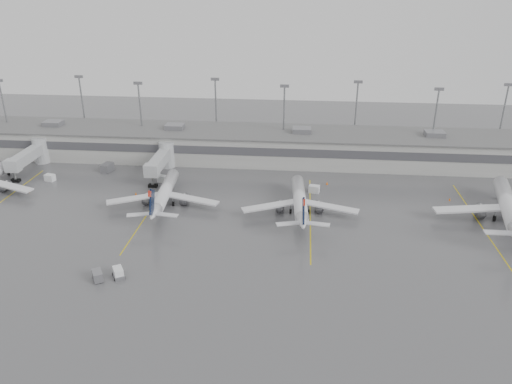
# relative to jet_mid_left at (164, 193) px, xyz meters

# --- Properties ---
(ground) EXTENTS (260.00, 260.00, 0.00)m
(ground) POSITION_rel_jet_mid_left_xyz_m (14.94, -26.37, -2.82)
(ground) COLOR #565658
(ground) RESTS_ON ground
(terminal) EXTENTS (152.00, 17.00, 9.45)m
(terminal) POSITION_rel_jet_mid_left_xyz_m (14.93, 31.61, 1.35)
(terminal) COLOR #A2A29D
(terminal) RESTS_ON ground
(light_masts) EXTENTS (142.40, 8.00, 20.60)m
(light_masts) POSITION_rel_jet_mid_left_xyz_m (14.94, 37.38, 9.20)
(light_masts) COLOR gray
(light_masts) RESTS_ON ground
(jet_bridge_left) EXTENTS (4.00, 17.20, 7.00)m
(jet_bridge_left) POSITION_rel_jet_mid_left_xyz_m (-40.56, 19.35, 1.05)
(jet_bridge_left) COLOR #A9ACAE
(jet_bridge_left) RESTS_ON ground
(jet_bridge_right) EXTENTS (4.00, 17.20, 7.00)m
(jet_bridge_right) POSITION_rel_jet_mid_left_xyz_m (-5.56, 19.35, 1.05)
(jet_bridge_right) COLOR #A9ACAE
(jet_bridge_right) RESTS_ON ground
(stand_markings) EXTENTS (105.25, 40.00, 0.01)m
(stand_markings) POSITION_rel_jet_mid_left_xyz_m (14.94, -2.37, -2.82)
(stand_markings) COLOR gold
(stand_markings) RESTS_ON ground
(jet_mid_left) EXTENTS (25.01, 28.10, 9.09)m
(jet_mid_left) POSITION_rel_jet_mid_left_xyz_m (0.00, 0.00, 0.00)
(jet_mid_left) COLOR silver
(jet_mid_left) RESTS_ON ground
(jet_mid_right) EXTENTS (25.13, 28.23, 9.13)m
(jet_mid_right) POSITION_rel_jet_mid_left_xyz_m (30.09, -1.12, 0.01)
(jet_mid_right) COLOR silver
(jet_mid_right) RESTS_ON ground
(jet_far_right) EXTENTS (29.22, 33.10, 10.84)m
(jet_far_right) POSITION_rel_jet_mid_left_xyz_m (73.18, -1.30, 0.54)
(jet_far_right) COLOR silver
(jet_far_right) RESTS_ON ground
(baggage_tug) EXTENTS (2.85, 3.22, 1.77)m
(baggage_tug) POSITION_rel_jet_mid_left_xyz_m (-0.27, -29.30, -2.13)
(baggage_tug) COLOR white
(baggage_tug) RESTS_ON ground
(baggage_cart) EXTENTS (2.65, 3.04, 1.70)m
(baggage_cart) POSITION_rel_jet_mid_left_xyz_m (-3.47, -30.50, -1.94)
(baggage_cart) COLOR slate
(baggage_cart) RESTS_ON ground
(gse_uld_a) EXTENTS (2.66, 2.07, 1.67)m
(gse_uld_a) POSITION_rel_jet_mid_left_xyz_m (-32.30, 11.08, -1.99)
(gse_uld_a) COLOR white
(gse_uld_a) RESTS_ON ground
(gse_uld_b) EXTENTS (2.68, 2.13, 1.67)m
(gse_uld_b) POSITION_rel_jet_mid_left_xyz_m (-4.00, 12.99, -1.99)
(gse_uld_b) COLOR white
(gse_uld_b) RESTS_ON ground
(gse_uld_c) EXTENTS (2.73, 2.10, 1.74)m
(gse_uld_c) POSITION_rel_jet_mid_left_xyz_m (33.38, 10.10, -1.96)
(gse_uld_c) COLOR white
(gse_uld_c) RESTS_ON ground
(gse_loader) EXTENTS (2.84, 3.85, 2.17)m
(gse_loader) POSITION_rel_jet_mid_left_xyz_m (-20.34, 18.61, -1.74)
(gse_loader) COLOR slate
(gse_loader) RESTS_ON ground
(cone_a) EXTENTS (0.50, 0.50, 0.80)m
(cone_a) POSITION_rel_jet_mid_left_xyz_m (-34.17, 4.17, -2.42)
(cone_a) COLOR #FF6405
(cone_a) RESTS_ON ground
(cone_b) EXTENTS (0.46, 0.46, 0.74)m
(cone_b) POSITION_rel_jet_mid_left_xyz_m (-8.20, 4.57, -2.46)
(cone_b) COLOR #FF6405
(cone_b) RESTS_ON ground
(cone_c) EXTENTS (0.49, 0.49, 0.77)m
(cone_c) POSITION_rel_jet_mid_left_xyz_m (36.62, 15.23, -2.44)
(cone_c) COLOR #FF6405
(cone_c) RESTS_ON ground
(cone_d) EXTENTS (0.42, 0.42, 0.67)m
(cone_d) POSITION_rel_jet_mid_left_xyz_m (64.21, 8.34, -2.49)
(cone_d) COLOR #FF6405
(cone_d) RESTS_ON ground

